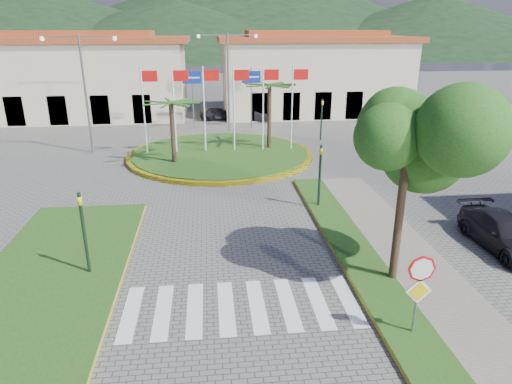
{
  "coord_description": "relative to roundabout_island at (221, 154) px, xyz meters",
  "views": [
    {
      "loc": [
        -0.76,
        -8.47,
        8.49
      ],
      "look_at": [
        0.98,
        8.0,
        2.44
      ],
      "focal_mm": 32.0,
      "sensor_mm": 36.0,
      "label": 1
    }
  ],
  "objects": [
    {
      "name": "crosswalk",
      "position": [
        -0.0,
        -18.0,
        -0.17
      ],
      "size": [
        8.0,
        3.0,
        0.01
      ],
      "primitive_type": "cube",
      "color": "silver",
      "rests_on": "ground"
    },
    {
      "name": "stop_sign",
      "position": [
        4.9,
        -20.04,
        1.62
      ],
      "size": [
        0.8,
        0.11,
        2.65
      ],
      "color": "slate",
      "rests_on": "ground"
    },
    {
      "name": "car_dark_a",
      "position": [
        0.27,
        13.09,
        0.43
      ],
      "size": [
        3.76,
        2.03,
        1.22
      ],
      "primitive_type": "imported",
      "rotation": [
        0.0,
        0.0,
        1.74
      ],
      "color": "black",
      "rests_on": "ground"
    },
    {
      "name": "hill_far_west",
      "position": [
        -55.0,
        118.0,
        10.83
      ],
      "size": [
        140.0,
        140.0,
        22.0
      ],
      "primitive_type": "cone",
      "color": "black",
      "rests_on": "ground"
    },
    {
      "name": "median_left",
      "position": [
        -6.5,
        -16.0,
        -0.08
      ],
      "size": [
        5.0,
        14.0,
        0.18
      ],
      "primitive_type": "cube",
      "color": "#234614",
      "rests_on": "ground"
    },
    {
      "name": "roundabout_island",
      "position": [
        0.0,
        0.0,
        0.0
      ],
      "size": [
        12.7,
        12.7,
        6.0
      ],
      "color": "yellow",
      "rests_on": "ground"
    },
    {
      "name": "street_lamp_west",
      "position": [
        -9.0,
        2.0,
        4.32
      ],
      "size": [
        4.8,
        0.16,
        8.0
      ],
      "color": "slate",
      "rests_on": "ground"
    },
    {
      "name": "sidewalk_right",
      "position": [
        6.0,
        -20.0,
        -0.1
      ],
      "size": [
        4.0,
        28.0,
        0.15
      ],
      "primitive_type": "cube",
      "color": "gray",
      "rests_on": "ground"
    },
    {
      "name": "white_van",
      "position": [
        -5.43,
        14.48,
        0.4
      ],
      "size": [
        4.54,
        3.1,
        1.16
      ],
      "primitive_type": "imported",
      "rotation": [
        0.0,
        0.0,
        1.88
      ],
      "color": "white",
      "rests_on": "ground"
    },
    {
      "name": "direction_sign_east",
      "position": [
        3.0,
        8.97,
        3.36
      ],
      "size": [
        1.6,
        0.14,
        5.2
      ],
      "color": "slate",
      "rests_on": "ground"
    },
    {
      "name": "car_dark_b",
      "position": [
        3.43,
        12.18,
        0.41
      ],
      "size": [
        3.72,
        2.37,
        1.16
      ],
      "primitive_type": "imported",
      "rotation": [
        0.0,
        0.0,
        1.22
      ],
      "color": "black",
      "rests_on": "ground"
    },
    {
      "name": "verge_right",
      "position": [
        4.8,
        -20.0,
        -0.08
      ],
      "size": [
        1.6,
        28.0,
        0.18
      ],
      "primitive_type": "cube",
      "color": "#234614",
      "rests_on": "ground"
    },
    {
      "name": "hill_near_back",
      "position": [
        -10.0,
        108.0,
        7.83
      ],
      "size": [
        110.0,
        110.0,
        16.0
      ],
      "primitive_type": "cone",
      "color": "black",
      "rests_on": "ground"
    },
    {
      "name": "hill_far_east",
      "position": [
        70.0,
        113.0,
        8.83
      ],
      "size": [
        120.0,
        120.0,
        18.0
      ],
      "primitive_type": "cone",
      "color": "black",
      "rests_on": "ground"
    },
    {
      "name": "traffic_light_right",
      "position": [
        4.5,
        -10.0,
        1.77
      ],
      "size": [
        0.15,
        0.18,
        3.2
      ],
      "color": "black",
      "rests_on": "ground"
    },
    {
      "name": "traffic_light_left",
      "position": [
        -5.2,
        -15.5,
        1.77
      ],
      "size": [
        0.15,
        0.18,
        3.2
      ],
      "color": "black",
      "rests_on": "ground"
    },
    {
      "name": "building_right",
      "position": [
        10.0,
        16.0,
        3.73
      ],
      "size": [
        19.08,
        9.54,
        8.05
      ],
      "color": "beige",
      "rests_on": "ground"
    },
    {
      "name": "hill_far_mid",
      "position": [
        15.0,
        138.0,
        14.83
      ],
      "size": [
        180.0,
        180.0,
        30.0
      ],
      "primitive_type": "cone",
      "color": "black",
      "rests_on": "ground"
    },
    {
      "name": "street_lamp_centre",
      "position": [
        1.0,
        8.0,
        4.32
      ],
      "size": [
        4.8,
        0.16,
        8.0
      ],
      "color": "slate",
      "rests_on": "ground"
    },
    {
      "name": "deciduous_tree",
      "position": [
        5.5,
        -17.0,
        5.0
      ],
      "size": [
        3.6,
        3.6,
        6.8
      ],
      "color": "black",
      "rests_on": "ground"
    },
    {
      "name": "traffic_light_far",
      "position": [
        8.0,
        4.0,
        1.77
      ],
      "size": [
        0.18,
        0.15,
        3.2
      ],
      "color": "black",
      "rests_on": "ground"
    },
    {
      "name": "car_side_right",
      "position": [
        10.9,
        -15.0,
        0.5
      ],
      "size": [
        2.01,
        4.69,
        1.35
      ],
      "primitive_type": "imported",
      "rotation": [
        0.0,
        0.0,
        0.03
      ],
      "color": "black",
      "rests_on": "ground"
    },
    {
      "name": "direction_sign_west",
      "position": [
        -2.0,
        8.97,
        3.36
      ],
      "size": [
        1.6,
        0.14,
        5.2
      ],
      "color": "slate",
      "rests_on": "ground"
    },
    {
      "name": "building_left",
      "position": [
        -14.0,
        16.0,
        3.73
      ],
      "size": [
        23.32,
        9.54,
        8.05
      ],
      "color": "beige",
      "rests_on": "ground"
    }
  ]
}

